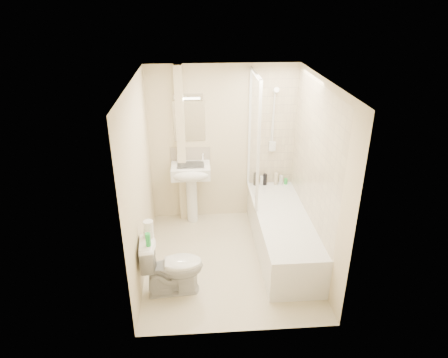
{
  "coord_description": "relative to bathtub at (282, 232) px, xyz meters",
  "views": [
    {
      "loc": [
        -0.39,
        -4.39,
        3.3
      ],
      "look_at": [
        -0.06,
        0.2,
        1.12
      ],
      "focal_mm": 32.0,
      "sensor_mm": 36.0,
      "label": 1
    }
  ],
  "objects": [
    {
      "name": "tile_right",
      "position": [
        0.34,
        0.0,
        1.14
      ],
      "size": [
        0.01,
        2.1,
        1.75
      ],
      "primitive_type": "cube",
      "color": "beige",
      "rests_on": "wall_right"
    },
    {
      "name": "wall_left",
      "position": [
        -1.85,
        -0.2,
        0.91
      ],
      "size": [
        0.02,
        2.5,
        2.4
      ],
      "primitive_type": "cube",
      "color": "beige",
      "rests_on": "ground"
    },
    {
      "name": "bottle_green",
      "position": [
        0.24,
        0.96,
        0.31
      ],
      "size": [
        0.05,
        0.05,
        0.09
      ],
      "primitive_type": "cylinder",
      "color": "green",
      "rests_on": "bathtub"
    },
    {
      "name": "tile_back",
      "position": [
        0.0,
        1.04,
        1.14
      ],
      "size": [
        0.7,
        0.01,
        1.75
      ],
      "primitive_type": "cube",
      "color": "beige",
      "rests_on": "wall_back"
    },
    {
      "name": "wall_back",
      "position": [
        -0.75,
        1.05,
        0.91
      ],
      "size": [
        2.2,
        0.02,
        2.4
      ],
      "primitive_type": "cube",
      "color": "beige",
      "rests_on": "ground"
    },
    {
      "name": "green_bottle",
      "position": [
        -1.71,
        -0.84,
        0.52
      ],
      "size": [
        0.06,
        0.06,
        0.16
      ],
      "primitive_type": "cylinder",
      "color": "green",
      "rests_on": "toilet"
    },
    {
      "name": "toilet_roll_upper",
      "position": [
        -1.72,
        -0.65,
        0.59
      ],
      "size": [
        0.11,
        0.11,
        0.11
      ],
      "primitive_type": "cylinder",
      "color": "white",
      "rests_on": "toilet_roll_lower"
    },
    {
      "name": "bathtub",
      "position": [
        0.0,
        0.0,
        0.0
      ],
      "size": [
        0.7,
        2.1,
        0.55
      ],
      "color": "white",
      "rests_on": "ground"
    },
    {
      "name": "bottle_white_b",
      "position": [
        0.16,
        0.96,
        0.33
      ],
      "size": [
        0.06,
        0.06,
        0.14
      ],
      "primitive_type": "cylinder",
      "color": "silver",
      "rests_on": "bathtub"
    },
    {
      "name": "floor",
      "position": [
        -0.75,
        -0.2,
        -0.29
      ],
      "size": [
        2.5,
        2.5,
        0.0
      ],
      "primitive_type": "plane",
      "color": "beige",
      "rests_on": "ground"
    },
    {
      "name": "toilet",
      "position": [
        -1.47,
        -0.75,
        0.08
      ],
      "size": [
        0.51,
        0.78,
        0.73
      ],
      "primitive_type": "imported",
      "rotation": [
        0.0,
        0.0,
        1.65
      ],
      "color": "white",
      "rests_on": "ground"
    },
    {
      "name": "shower_fixture",
      "position": [
        -0.0,
        0.99,
        1.26
      ],
      "size": [
        0.1,
        0.16,
        0.99
      ],
      "color": "white",
      "rests_on": "wall_back"
    },
    {
      "name": "toilet_roll_lower",
      "position": [
        -1.73,
        -0.66,
        0.49
      ],
      "size": [
        0.12,
        0.12,
        0.09
      ],
      "primitive_type": "cylinder",
      "color": "white",
      "rests_on": "toilet"
    },
    {
      "name": "pedestal_sink",
      "position": [
        -1.24,
        0.81,
        0.49
      ],
      "size": [
        0.57,
        0.51,
        1.1
      ],
      "color": "white",
      "rests_on": "ground"
    },
    {
      "name": "bottle_black_a",
      "position": [
        -0.25,
        0.96,
        0.36
      ],
      "size": [
        0.05,
        0.05,
        0.2
      ],
      "primitive_type": "cylinder",
      "color": "black",
      "rests_on": "bathtub"
    },
    {
      "name": "splashback",
      "position": [
        -1.24,
        1.04,
        0.74
      ],
      "size": [
        0.6,
        0.02,
        0.3
      ],
      "primitive_type": "cube",
      "color": "beige",
      "rests_on": "wall_back"
    },
    {
      "name": "wall_right",
      "position": [
        0.35,
        -0.2,
        0.91
      ],
      "size": [
        0.02,
        2.5,
        2.4
      ],
      "primitive_type": "cube",
      "color": "beige",
      "rests_on": "ground"
    },
    {
      "name": "bottle_white_a",
      "position": [
        -0.15,
        0.96,
        0.34
      ],
      "size": [
        0.05,
        0.05,
        0.15
      ],
      "primitive_type": "cylinder",
      "color": "white",
      "rests_on": "bathtub"
    },
    {
      "name": "bottle_black_b",
      "position": [
        -0.1,
        0.96,
        0.35
      ],
      "size": [
        0.07,
        0.07,
        0.18
      ],
      "primitive_type": "cylinder",
      "color": "black",
      "rests_on": "bathtub"
    },
    {
      "name": "bottle_cream",
      "position": [
        0.08,
        0.96,
        0.36
      ],
      "size": [
        0.06,
        0.06,
        0.19
      ],
      "primitive_type": "cylinder",
      "color": "beige",
      "rests_on": "bathtub"
    },
    {
      "name": "ceiling",
      "position": [
        -0.75,
        -0.2,
        2.11
      ],
      "size": [
        2.2,
        2.5,
        0.02
      ],
      "primitive_type": "cube",
      "color": "white",
      "rests_on": "wall_back"
    },
    {
      "name": "strip_light",
      "position": [
        -1.24,
        1.02,
        1.66
      ],
      "size": [
        0.42,
        0.07,
        0.07
      ],
      "primitive_type": "cube",
      "color": "silver",
      "rests_on": "wall_back"
    },
    {
      "name": "pipe_boxing",
      "position": [
        -1.37,
        0.99,
        0.91
      ],
      "size": [
        0.12,
        0.12,
        2.4
      ],
      "primitive_type": "cube",
      "color": "beige",
      "rests_on": "ground"
    },
    {
      "name": "mirror",
      "position": [
        -1.24,
        1.04,
        1.29
      ],
      "size": [
        0.46,
        0.01,
        0.6
      ],
      "primitive_type": "cube",
      "color": "white",
      "rests_on": "wall_back"
    },
    {
      "name": "shower_screen",
      "position": [
        -0.35,
        0.6,
        1.16
      ],
      "size": [
        0.04,
        0.92,
        1.8
      ],
      "color": "white",
      "rests_on": "bathtub"
    }
  ]
}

